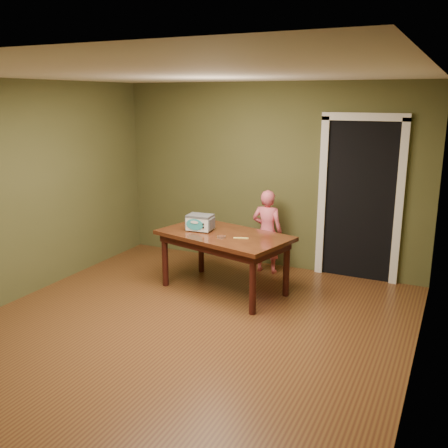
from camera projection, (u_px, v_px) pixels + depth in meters
name	position (u px, v px, depth m)	size (l,w,h in m)	color
floor	(180.00, 333.00, 5.21)	(5.00, 5.00, 0.00)	brown
room_shell	(177.00, 171.00, 4.78)	(4.52, 5.02, 2.61)	#4D4E29
doorway	(364.00, 197.00, 6.83)	(1.10, 0.66, 2.25)	black
dining_table	(224.00, 241.00, 6.20)	(1.77, 1.25, 0.75)	#33160B
toy_oven	(200.00, 222.00, 6.29)	(0.35, 0.25, 0.20)	#4C4F54
baking_pan	(222.00, 237.00, 6.00)	(0.10, 0.10, 0.02)	silver
spatula	(241.00, 238.00, 5.97)	(0.18, 0.03, 0.01)	#FCEE6D
child	(267.00, 231.00, 6.90)	(0.43, 0.28, 1.17)	#EE6274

